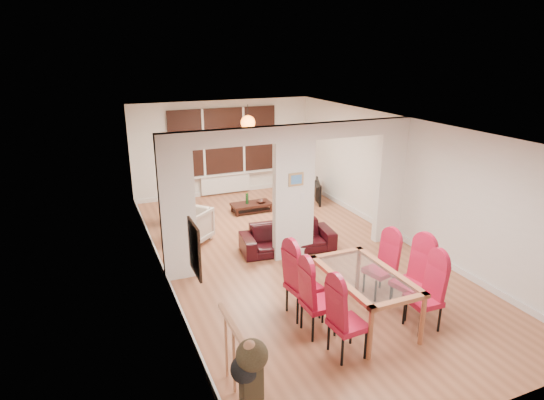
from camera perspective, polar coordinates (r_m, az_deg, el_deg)
floor at (r=9.06m, az=2.60°, el=-7.02°), size 5.00×9.00×0.01m
room_walls at (r=8.58m, az=2.72°, el=0.84°), size 5.00×9.00×2.60m
divider_wall at (r=8.58m, az=2.72°, el=0.84°), size 5.00×0.18×2.60m
bay_window_blinds at (r=12.56m, az=-6.08°, el=7.34°), size 3.00×0.08×1.80m
radiator at (r=12.81m, az=-5.85°, el=2.03°), size 1.40×0.08×0.50m
pendant_light at (r=11.48m, az=-3.04°, el=9.67°), size 0.36×0.36×0.36m
stair_newel at (r=5.50m, az=-4.64°, el=-19.02°), size 0.40×1.20×1.10m
wall_poster at (r=5.58m, az=-9.70°, el=-6.06°), size 0.04×0.52×0.67m
pillar_photo at (r=8.41m, az=3.04°, el=2.60°), size 0.30×0.03×0.25m
dining_table at (r=7.00m, az=11.40°, el=-11.89°), size 0.95×1.68×0.79m
dining_chair_la at (r=6.20m, az=9.53°, el=-14.50°), size 0.46×0.46×1.08m
dining_chair_lb at (r=6.58m, az=5.90°, el=-12.23°), size 0.44×0.44×1.08m
dining_chair_lc at (r=6.95m, az=4.00°, el=-10.17°), size 0.51×0.51×1.14m
dining_chair_ra at (r=6.99m, az=18.53°, el=-11.28°), size 0.44×0.44×1.07m
dining_chair_rb at (r=7.30m, az=16.95°, el=-9.51°), size 0.54×0.54×1.13m
dining_chair_rc at (r=7.68m, az=13.34°, el=-8.18°), size 0.49×0.49×1.03m
sofa at (r=9.20m, az=1.97°, el=-4.72°), size 1.95×0.95×0.55m
armchair at (r=9.69m, az=-10.43°, el=-3.20°), size 1.13×1.13×0.74m
person at (r=10.57m, az=-12.35°, el=1.71°), size 0.80×0.68×1.86m
television at (r=12.18m, az=5.37°, el=1.10°), size 0.95×0.49×0.56m
coffee_table at (r=11.40m, az=-2.59°, el=-0.94°), size 1.06×0.64×0.23m
bottle at (r=11.28m, az=-3.15°, el=0.23°), size 0.07×0.07×0.29m
bowl at (r=11.38m, az=-1.39°, el=-0.22°), size 0.22×0.22×0.05m
shoes at (r=8.56m, az=2.55°, el=-8.22°), size 0.24×0.26×0.10m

